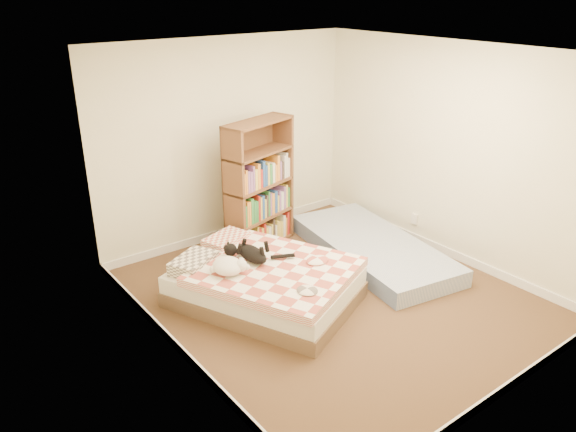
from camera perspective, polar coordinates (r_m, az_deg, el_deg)
room at (r=5.50m, az=4.85°, el=2.72°), size 3.51×4.01×2.51m
bed at (r=5.82m, az=-2.56°, el=-6.67°), size 1.86×2.13×0.48m
bookshelf at (r=6.87m, az=-3.03°, el=1.44°), size 1.04×0.57×1.60m
floor_mattress at (r=6.84m, az=8.57°, el=-3.25°), size 1.39×2.40×0.20m
black_cat at (r=5.78m, az=-3.84°, el=-3.71°), size 0.41×0.74×0.17m
white_dog at (r=5.52m, az=-6.01°, el=-5.07°), size 0.33×0.33×0.16m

